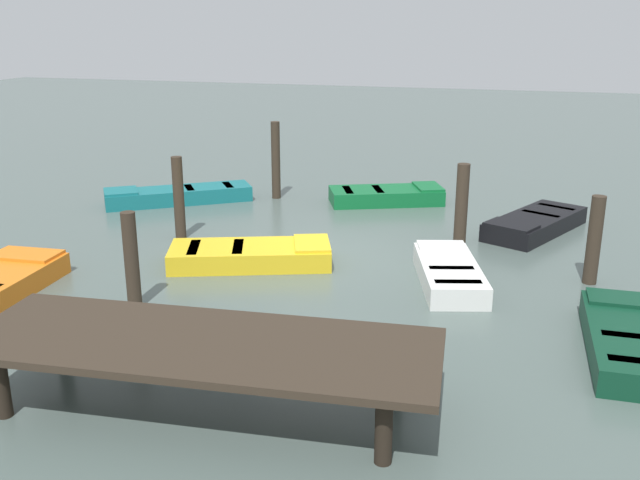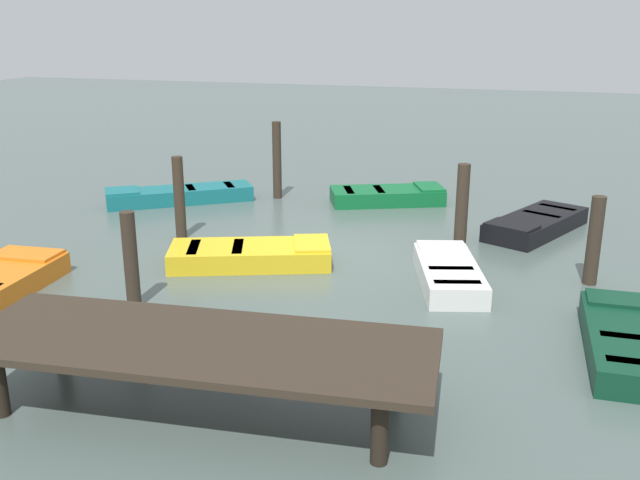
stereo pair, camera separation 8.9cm
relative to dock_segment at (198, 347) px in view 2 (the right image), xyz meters
name	(u,v)px [view 2 (the right image)]	position (x,y,z in m)	size (l,w,h in m)	color
ground_plane	(320,256)	(0.39, -6.28, -0.85)	(80.00, 80.00, 0.00)	#4C5B56
dock_segment	(198,347)	(0.00, 0.00, 0.00)	(6.12, 2.54, 0.95)	#33281E
rowboat_black	(536,224)	(-3.91, -9.45, -0.63)	(2.39, 3.36, 0.46)	black
rowboat_white	(449,273)	(-2.42, -5.42, -0.63)	(1.75, 2.83, 0.46)	silver
rowboat_teal	(179,195)	(5.47, -9.49, -0.64)	(3.76, 3.09, 0.46)	#14666B
rowboat_dark_green	(635,342)	(-5.45, -3.28, -0.63)	(1.46, 3.02, 0.46)	#0C3823
rowboat_yellow	(251,254)	(1.55, -5.33, -0.63)	(3.47, 2.35, 0.46)	gold
rowboat_green	(388,195)	(-0.01, -11.14, -0.63)	(3.24, 2.31, 0.46)	#0F602D
mooring_piling_center	(131,260)	(2.64, -2.67, 0.00)	(0.25, 0.25, 1.70)	#33281E
mooring_piling_near_right	(179,198)	(3.81, -6.55, 0.09)	(0.24, 0.24, 1.88)	#33281E
mooring_piling_far_right	(277,160)	(3.07, -10.79, 0.22)	(0.24, 0.24, 2.13)	#33281E
mooring_piling_mid_right	(462,205)	(-2.33, -8.02, 0.05)	(0.28, 0.28, 1.80)	#33281E
mooring_piling_mid_left	(594,241)	(-4.96, -6.25, 0.00)	(0.26, 0.26, 1.69)	#33281E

